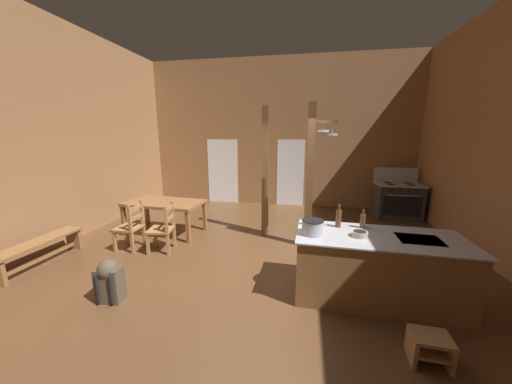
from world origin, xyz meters
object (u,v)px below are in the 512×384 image
(dining_table, at_px, (164,205))
(ladderback_chair_by_post, at_px, (163,229))
(mixing_bowl_on_counter, at_px, (360,234))
(kitchen_island, at_px, (376,267))
(bottle_tall_on_counter, at_px, (339,218))
(ladderback_chair_near_window, at_px, (131,227))
(bottle_short_on_counter, at_px, (363,221))
(bench_along_left_wall, at_px, (39,248))
(backpack, at_px, (109,279))
(step_stool, at_px, (430,346))
(stove_range, at_px, (397,200))
(stockpot_on_counter, at_px, (313,227))

(dining_table, bearing_deg, ladderback_chair_by_post, -62.86)
(dining_table, distance_m, mixing_bowl_on_counter, 4.25)
(kitchen_island, height_order, dining_table, kitchen_island)
(kitchen_island, xyz_separation_m, ladderback_chair_by_post, (-3.63, 0.87, -0.00))
(mixing_bowl_on_counter, xyz_separation_m, bottle_tall_on_counter, (-0.24, 0.33, 0.10))
(ladderback_chair_near_window, height_order, bottle_short_on_counter, bottle_short_on_counter)
(bench_along_left_wall, bearing_deg, dining_table, 53.14)
(backpack, distance_m, bottle_short_on_counter, 3.59)
(step_stool, distance_m, bottle_tall_on_counter, 1.74)
(dining_table, bearing_deg, stove_range, 21.39)
(ladderback_chair_near_window, distance_m, stockpot_on_counter, 3.59)
(kitchen_island, relative_size, bottle_short_on_counter, 7.99)
(step_stool, relative_size, mixing_bowl_on_counter, 1.87)
(mixing_bowl_on_counter, distance_m, bottle_short_on_counter, 0.37)
(step_stool, distance_m, bottle_short_on_counter, 1.63)
(step_stool, distance_m, stockpot_on_counter, 1.70)
(step_stool, xyz_separation_m, ladderback_chair_near_window, (-4.57, 1.88, 0.27))
(step_stool, bearing_deg, stove_range, 76.29)
(mixing_bowl_on_counter, bearing_deg, bottle_short_on_counter, 74.21)
(dining_table, xyz_separation_m, ladderback_chair_by_post, (0.46, -0.90, -0.20))
(ladderback_chair_near_window, bearing_deg, stove_range, 28.22)
(ladderback_chair_by_post, bearing_deg, bench_along_left_wall, -153.35)
(stove_range, relative_size, dining_table, 0.75)
(step_stool, height_order, bottle_short_on_counter, bottle_short_on_counter)
(mixing_bowl_on_counter, xyz_separation_m, bottle_short_on_counter, (0.10, 0.35, 0.07))
(kitchen_island, distance_m, backpack, 3.62)
(ladderback_chair_by_post, height_order, mixing_bowl_on_counter, mixing_bowl_on_counter)
(backpack, height_order, stockpot_on_counter, stockpot_on_counter)
(ladderback_chair_near_window, distance_m, bottle_tall_on_counter, 3.89)
(ladderback_chair_near_window, distance_m, bottle_short_on_counter, 4.21)
(ladderback_chair_near_window, bearing_deg, kitchen_island, -11.05)
(step_stool, height_order, bottle_tall_on_counter, bottle_tall_on_counter)
(step_stool, bearing_deg, ladderback_chair_by_post, 154.00)
(kitchen_island, xyz_separation_m, bottle_short_on_counter, (-0.17, 0.29, 0.56))
(mixing_bowl_on_counter, height_order, bottle_tall_on_counter, bottle_tall_on_counter)
(dining_table, relative_size, ladderback_chair_by_post, 1.86)
(ladderback_chair_by_post, relative_size, mixing_bowl_on_counter, 4.74)
(step_stool, relative_size, backpack, 0.63)
(bench_along_left_wall, bearing_deg, bottle_tall_on_counter, 3.63)
(kitchen_island, relative_size, bottle_tall_on_counter, 6.53)
(ladderback_chair_near_window, height_order, bottle_tall_on_counter, bottle_tall_on_counter)
(stockpot_on_counter, bearing_deg, stove_range, 59.69)
(dining_table, bearing_deg, bench_along_left_wall, -126.86)
(bottle_tall_on_counter, distance_m, bottle_short_on_counter, 0.34)
(kitchen_island, distance_m, stockpot_on_counter, 1.04)
(backpack, bearing_deg, stockpot_on_counter, 13.20)
(stove_range, height_order, bench_along_left_wall, stove_range)
(dining_table, relative_size, ladderback_chair_near_window, 1.86)
(kitchen_island, bearing_deg, mixing_bowl_on_counter, -166.47)
(step_stool, relative_size, bench_along_left_wall, 0.26)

